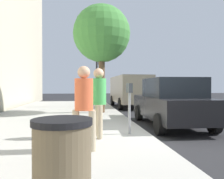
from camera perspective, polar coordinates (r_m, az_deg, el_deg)
The scene contains 10 objects.
ground_plane at distance 6.55m, azimuth 9.41°, elevation -12.21°, with size 80.00×80.00×0.00m, color #232326.
sidewalk_slab at distance 6.38m, azimuth -18.00°, elevation -11.90°, with size 28.00×6.00×0.15m, color #A8A59E.
parking_meter at distance 6.16m, azimuth 4.51°, elevation -2.06°, with size 0.36×0.12×1.41m.
pedestrian_at_meter at distance 5.76m, azimuth -3.47°, elevation -1.77°, with size 0.54×0.39×1.80m.
pedestrian_bystander at distance 4.61m, azimuth -7.26°, elevation -2.89°, with size 0.38×0.49×1.75m.
parked_sedan_near at distance 8.43m, azimuth 14.96°, elevation -3.15°, with size 4.45×2.06×1.77m.
parked_van_far at distance 15.63m, azimuth 4.50°, elevation 0.01°, with size 5.24×2.21×2.18m.
street_tree at distance 11.56m, azimuth -2.68°, elevation 14.06°, with size 2.89×2.89×5.45m.
traffic_signal at distance 14.65m, azimuth -3.57°, elevation 5.12°, with size 0.24×0.44×3.60m.
trash_bin at distance 2.34m, azimuth -12.69°, elevation -19.66°, with size 0.59×0.59×1.01m.
Camera 1 is at (-6.11, 1.83, 1.47)m, focal length 35.44 mm.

